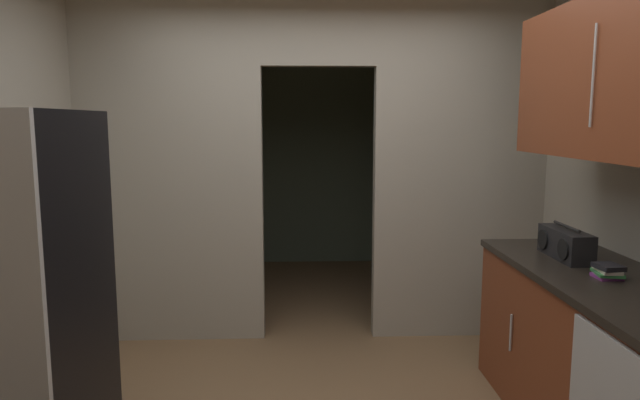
{
  "coord_description": "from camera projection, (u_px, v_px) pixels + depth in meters",
  "views": [
    {
      "loc": [
        -0.13,
        -2.7,
        1.69
      ],
      "look_at": [
        0.02,
        1.04,
        1.16
      ],
      "focal_mm": 31.76,
      "sensor_mm": 36.0,
      "label": 1
    }
  ],
  "objects": [
    {
      "name": "boombox",
      "position": [
        565.0,
        244.0,
        3.23
      ],
      "size": [
        0.15,
        0.43,
        0.19
      ],
      "color": "black",
      "rests_on": "lower_cabinet_run"
    },
    {
      "name": "adjoining_room_shell",
      "position": [
        309.0,
        148.0,
        6.01
      ],
      "size": [
        3.55,
        2.47,
        2.8
      ],
      "color": "slate",
      "rests_on": "ground"
    },
    {
      "name": "kitchen_partition",
      "position": [
        313.0,
        149.0,
        4.29
      ],
      "size": [
        3.55,
        0.12,
        2.8
      ],
      "color": "#ADA899",
      "rests_on": "ground"
    },
    {
      "name": "upper_cabinet_counterside",
      "position": [
        631.0,
        76.0,
        2.64
      ],
      "size": [
        0.36,
        1.82,
        0.79
      ],
      "color": "brown"
    },
    {
      "name": "lower_cabinet_run",
      "position": [
        609.0,
        369.0,
        2.84
      ],
      "size": [
        0.69,
        2.02,
        0.91
      ],
      "color": "brown",
      "rests_on": "ground"
    },
    {
      "name": "book_stack",
      "position": [
        608.0,
        271.0,
        2.83
      ],
      "size": [
        0.15,
        0.17,
        0.07
      ],
      "color": "#8C3893",
      "rests_on": "lower_cabinet_run"
    }
  ]
}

